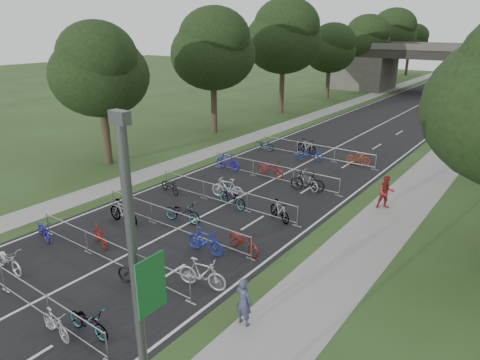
% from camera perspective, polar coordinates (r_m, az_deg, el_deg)
% --- Properties ---
extents(road, '(11.00, 140.00, 0.01)m').
position_cam_1_polar(road, '(54.81, 21.56, 8.64)').
color(road, black).
rests_on(road, ground).
extents(sidewalk_left, '(2.00, 140.00, 0.01)m').
position_cam_1_polar(sidewalk_left, '(57.16, 14.26, 9.83)').
color(sidewalk_left, gray).
rests_on(sidewalk_left, ground).
extents(lane_markings, '(0.12, 140.00, 0.00)m').
position_cam_1_polar(lane_markings, '(54.81, 21.56, 8.64)').
color(lane_markings, silver).
rests_on(lane_markings, ground).
extents(overpass_bridge, '(31.00, 8.00, 7.05)m').
position_cam_1_polar(overpass_bridge, '(68.86, 25.45, 13.16)').
color(overpass_bridge, '#44413D').
rests_on(overpass_bridge, ground).
extents(lamppost, '(0.61, 0.65, 8.21)m').
position_cam_1_polar(lamppost, '(8.60, -13.14, -17.71)').
color(lamppost, '#4C4C51').
rests_on(lamppost, ground).
extents(tree_left_0, '(6.72, 6.72, 10.25)m').
position_cam_1_polar(tree_left_0, '(31.14, -18.24, 13.52)').
color(tree_left_0, '#33261C').
rests_on(tree_left_0, ground).
extents(tree_left_1, '(7.56, 7.56, 11.53)m').
position_cam_1_polar(tree_left_1, '(39.31, -3.59, 16.77)').
color(tree_left_1, '#33261C').
rests_on(tree_left_1, ground).
extents(tree_left_2, '(8.40, 8.40, 12.81)m').
position_cam_1_polar(tree_left_2, '(49.09, 5.87, 18.29)').
color(tree_left_2, '#33261C').
rests_on(tree_left_2, ground).
extents(tree_left_3, '(6.72, 6.72, 10.25)m').
position_cam_1_polar(tree_left_3, '(59.77, 11.98, 16.69)').
color(tree_left_3, '#33261C').
rests_on(tree_left_3, ground).
extents(tree_left_4, '(7.56, 7.56, 11.53)m').
position_cam_1_polar(tree_left_4, '(70.79, 16.34, 17.45)').
color(tree_left_4, '#33261C').
rests_on(tree_left_4, ground).
extents(tree_left_5, '(8.40, 8.40, 12.81)m').
position_cam_1_polar(tree_left_5, '(82.09, 19.54, 17.94)').
color(tree_left_5, '#33261C').
rests_on(tree_left_5, ground).
extents(tree_left_6, '(6.72, 6.72, 10.25)m').
position_cam_1_polar(tree_left_6, '(93.63, 21.77, 16.80)').
color(tree_left_6, '#33261C').
rests_on(tree_left_6, ground).
extents(barrier_row_1, '(9.70, 0.08, 1.10)m').
position_cam_1_polar(barrier_row_1, '(17.39, -26.76, -13.30)').
color(barrier_row_1, '#9C9FA4').
rests_on(barrier_row_1, ground).
extents(barrier_row_2, '(9.70, 0.08, 1.10)m').
position_cam_1_polar(barrier_row_2, '(18.90, -17.09, -9.17)').
color(barrier_row_2, '#9C9FA4').
rests_on(barrier_row_2, ground).
extents(barrier_row_3, '(9.70, 0.08, 1.10)m').
position_cam_1_polar(barrier_row_3, '(21.05, -8.86, -5.37)').
color(barrier_row_3, '#9C9FA4').
rests_on(barrier_row_3, ground).
extents(barrier_row_4, '(9.70, 0.08, 1.10)m').
position_cam_1_polar(barrier_row_4, '(23.76, -2.06, -2.10)').
color(barrier_row_4, '#9C9FA4').
rests_on(barrier_row_4, ground).
extents(barrier_row_5, '(9.70, 0.08, 1.10)m').
position_cam_1_polar(barrier_row_5, '(27.60, 4.39, 1.05)').
color(barrier_row_5, '#9C9FA4').
rests_on(barrier_row_5, ground).
extents(barrier_row_6, '(9.70, 0.08, 1.10)m').
position_cam_1_polar(barrier_row_6, '(32.63, 10.04, 3.78)').
color(barrier_row_6, '#9C9FA4').
rests_on(barrier_row_6, ground).
extents(bike_5, '(2.02, 0.71, 1.06)m').
position_cam_1_polar(bike_5, '(19.92, -28.54, -9.35)').
color(bike_5, silver).
rests_on(bike_5, ground).
extents(bike_6, '(1.64, 0.56, 0.97)m').
position_cam_1_polar(bike_6, '(15.54, -23.39, -17.23)').
color(bike_6, '#A5A5AD').
rests_on(bike_6, ground).
extents(bike_7, '(1.88, 0.77, 0.97)m').
position_cam_1_polar(bike_7, '(15.29, -19.59, -17.34)').
color(bike_7, '#9C9FA4').
rests_on(bike_7, ground).
extents(bike_8, '(1.88, 1.06, 0.93)m').
position_cam_1_polar(bike_8, '(22.09, -24.71, -6.04)').
color(bike_8, '#1F1B95').
rests_on(bike_8, ground).
extents(bike_9, '(1.69, 0.91, 0.98)m').
position_cam_1_polar(bike_9, '(20.47, -18.20, -7.12)').
color(bike_9, maroon).
rests_on(bike_9, ground).
extents(bike_10, '(2.15, 1.25, 1.07)m').
position_cam_1_polar(bike_10, '(17.14, -13.12, -12.02)').
color(bike_10, black).
rests_on(bike_10, ground).
extents(bike_11, '(2.10, 1.01, 1.22)m').
position_cam_1_polar(bike_11, '(16.61, -5.07, -12.35)').
color(bike_11, '#ACABB3').
rests_on(bike_11, ground).
extents(bike_12, '(2.08, 0.61, 1.25)m').
position_cam_1_polar(bike_12, '(22.29, -15.32, -4.17)').
color(bike_12, '#9C9FA4').
rests_on(bike_12, ground).
extents(bike_13, '(2.13, 1.10, 1.07)m').
position_cam_1_polar(bike_13, '(21.88, -7.68, -4.32)').
color(bike_13, '#9C9FA4').
rests_on(bike_13, ground).
extents(bike_14, '(1.98, 0.61, 1.18)m').
position_cam_1_polar(bike_14, '(18.88, -4.66, -8.13)').
color(bike_14, navy).
rests_on(bike_14, ground).
extents(bike_15, '(2.09, 1.17, 1.04)m').
position_cam_1_polar(bike_15, '(18.97, 0.49, -8.16)').
color(bike_15, maroon).
rests_on(bike_15, ground).
extents(bike_16, '(1.84, 0.96, 0.92)m').
position_cam_1_polar(bike_16, '(25.80, -9.32, -0.74)').
color(bike_16, black).
rests_on(bike_16, ground).
extents(bike_17, '(2.09, 0.99, 1.21)m').
position_cam_1_polar(bike_17, '(24.68, -1.68, -1.09)').
color(bike_17, '#AEAEB6').
rests_on(bike_17, ground).
extents(bike_18, '(2.20, 1.13, 1.10)m').
position_cam_1_polar(bike_18, '(23.45, -1.09, -2.39)').
color(bike_18, '#9C9FA4').
rests_on(bike_18, ground).
extents(bike_19, '(1.79, 1.22, 1.05)m').
position_cam_1_polar(bike_19, '(21.98, 5.30, -4.12)').
color(bike_19, '#9C9FA4').
rests_on(bike_19, ground).
extents(bike_20, '(1.99, 0.56, 1.20)m').
position_cam_1_polar(bike_20, '(29.54, -1.62, 2.48)').
color(bike_20, navy).
rests_on(bike_20, ground).
extents(bike_21, '(2.13, 0.90, 1.09)m').
position_cam_1_polar(bike_21, '(28.25, 4.07, 1.51)').
color(bike_21, maroon).
rests_on(bike_21, ground).
extents(bike_22, '(2.19, 1.09, 1.26)m').
position_cam_1_polar(bike_22, '(25.98, 8.99, -0.17)').
color(bike_22, black).
rests_on(bike_22, ground).
extents(bike_23, '(2.16, 1.52, 1.08)m').
position_cam_1_polar(bike_23, '(26.38, 8.96, -0.07)').
color(bike_23, '#999AA0').
rests_on(bike_23, ground).
extents(bike_24, '(1.73, 0.63, 0.90)m').
position_cam_1_polar(bike_24, '(34.31, 3.27, 4.70)').
color(bike_24, '#9C9FA4').
rests_on(bike_24, ground).
extents(bike_25, '(2.00, 0.98, 1.16)m').
position_cam_1_polar(bike_25, '(33.62, 8.90, 4.39)').
color(bike_25, '#9C9FA4').
rests_on(bike_25, ground).
extents(bike_26, '(2.18, 1.34, 1.08)m').
position_cam_1_polar(bike_26, '(31.92, 9.22, 3.46)').
color(bike_26, navy).
rests_on(bike_26, ground).
extents(bike_27, '(1.75, 0.82, 1.01)m').
position_cam_1_polar(bike_27, '(31.74, 15.51, 2.82)').
color(bike_27, '#9F3417').
rests_on(bike_27, ground).
extents(pedestrian_a, '(0.65, 0.44, 1.74)m').
position_cam_1_polar(pedestrian_a, '(14.65, 0.48, -15.94)').
color(pedestrian_a, '#373A53').
rests_on(pedestrian_a, ground).
extents(pedestrian_b, '(1.13, 1.10, 1.84)m').
position_cam_1_polar(pedestrian_b, '(24.50, 18.89, -1.58)').
color(pedestrian_b, maroon).
rests_on(pedestrian_b, ground).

